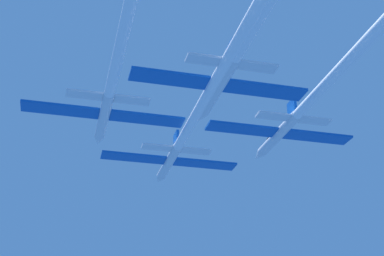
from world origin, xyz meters
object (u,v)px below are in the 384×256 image
jet_lead (188,128)px  jet_slot (251,31)px  jet_right_wing (319,92)px  jet_left_wing (114,72)px

jet_lead → jet_slot: (0.66, -18.43, 0.17)m
jet_lead → jet_right_wing: jet_right_wing is taller
jet_lead → jet_left_wing: (-9.05, -9.11, 0.41)m
jet_left_wing → jet_slot: bearing=-43.8°
jet_slot → jet_right_wing: bearing=39.8°
jet_left_wing → jet_right_wing: 19.46m
jet_left_wing → jet_slot: 13.46m
jet_slot → jet_left_wing: bearing=136.2°
jet_left_wing → jet_slot: (9.71, -9.32, -0.24)m
jet_lead → jet_right_wing: size_ratio=1.00×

